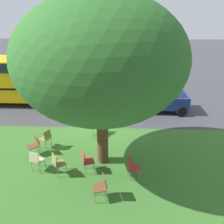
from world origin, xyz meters
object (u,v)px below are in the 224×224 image
(chair_7, at_px, (57,162))
(chair_4, at_px, (36,159))
(chair_0, at_px, (96,125))
(school_bus, at_px, (33,76))
(chair_3, at_px, (35,143))
(chair_5, at_px, (87,160))
(chair_6, at_px, (132,166))
(parked_car, at_px, (156,97))
(street_tree, at_px, (101,60))
(chair_2, at_px, (101,185))
(chair_1, at_px, (46,137))

(chair_7, bearing_deg, chair_4, -9.60)
(chair_0, distance_m, school_bus, 6.18)
(chair_3, bearing_deg, chair_5, 156.27)
(chair_6, bearing_deg, chair_4, -3.75)
(chair_4, bearing_deg, chair_5, -178.06)
(chair_7, relative_size, parked_car, 0.24)
(street_tree, xyz_separation_m, chair_0, (0.49, -2.16, -3.56))
(chair_2, height_order, chair_6, same)
(chair_2, bearing_deg, parked_car, -110.51)
(chair_6, bearing_deg, chair_7, -1.94)
(chair_2, relative_size, chair_7, 1.00)
(street_tree, relative_size, chair_5, 7.07)
(chair_2, xyz_separation_m, parked_car, (-2.70, -7.23, 0.32))
(chair_1, xyz_separation_m, parked_car, (-5.38, -4.38, 0.32))
(chair_3, height_order, parked_car, parked_car)
(street_tree, height_order, parked_car, street_tree)
(chair_5, bearing_deg, school_bus, -57.71)
(chair_0, relative_size, chair_1, 1.00)
(chair_7, height_order, parked_car, parked_car)
(street_tree, xyz_separation_m, parked_car, (-2.82, -5.23, -3.25))
(chair_1, bearing_deg, parked_car, -140.85)
(chair_7, xyz_separation_m, school_bus, (3.34, -7.14, 1.24))
(chair_6, distance_m, chair_7, 2.73)
(chair_1, xyz_separation_m, chair_3, (0.33, 0.50, 0.00))
(chair_4, bearing_deg, street_tree, -163.15)
(chair_0, xyz_separation_m, chair_7, (1.11, 3.04, 0.00))
(street_tree, height_order, chair_5, street_tree)
(chair_2, bearing_deg, chair_4, -26.24)
(chair_0, height_order, chair_5, same)
(school_bus, bearing_deg, chair_0, 137.30)
(chair_3, bearing_deg, chair_7, 136.36)
(chair_1, relative_size, chair_7, 1.00)
(chair_2, height_order, chair_5, same)
(street_tree, height_order, chair_4, street_tree)
(chair_0, bearing_deg, parked_car, -137.10)
(street_tree, xyz_separation_m, chair_4, (2.43, 0.74, -3.56))
(chair_3, bearing_deg, chair_0, -143.05)
(chair_3, bearing_deg, school_bus, -70.89)
(chair_1, bearing_deg, chair_6, 153.70)
(chair_1, xyz_separation_m, chair_5, (-2.01, 1.53, 0.00))
(chair_1, bearing_deg, school_bus, -66.30)
(chair_0, distance_m, chair_5, 2.83)
(street_tree, bearing_deg, chair_5, 50.47)
(chair_1, relative_size, chair_2, 1.00)
(parked_car, bearing_deg, school_bus, -7.58)
(chair_0, xyz_separation_m, chair_4, (1.94, 2.90, 0.00))
(chair_6, relative_size, school_bus, 0.08)
(chair_3, bearing_deg, chair_1, -123.26)
(street_tree, height_order, chair_1, street_tree)
(chair_4, bearing_deg, chair_1, -85.35)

